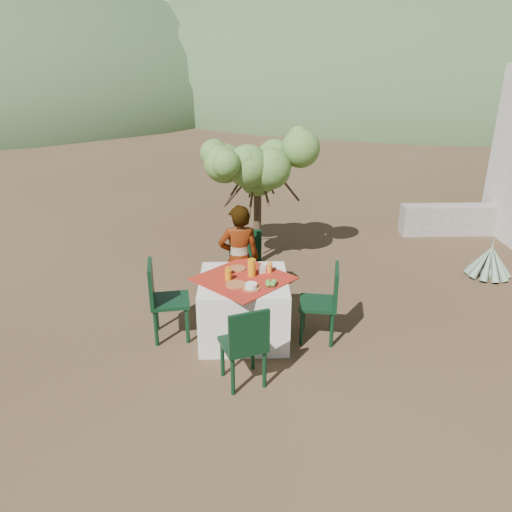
% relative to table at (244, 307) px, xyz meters
% --- Properties ---
extents(ground, '(160.00, 160.00, 0.00)m').
position_rel_table_xyz_m(ground, '(0.66, 0.13, -0.38)').
color(ground, '#3B281B').
rests_on(ground, ground).
extents(table, '(1.30, 1.30, 0.76)m').
position_rel_table_xyz_m(table, '(0.00, 0.00, 0.00)').
color(table, white).
rests_on(table, ground).
extents(chair_far, '(0.51, 0.51, 0.96)m').
position_rel_table_xyz_m(chair_far, '(0.01, 1.01, 0.16)').
color(chair_far, black).
rests_on(chair_far, ground).
extents(chair_near, '(0.53, 0.53, 0.91)m').
position_rel_table_xyz_m(chair_near, '(0.01, -0.98, 0.12)').
color(chair_near, black).
rests_on(chair_near, ground).
extents(chair_left, '(0.50, 0.50, 0.96)m').
position_rel_table_xyz_m(chair_left, '(-0.95, -0.01, 0.16)').
color(chair_left, black).
rests_on(chair_left, ground).
extents(chair_right, '(0.50, 0.50, 0.93)m').
position_rel_table_xyz_m(chair_right, '(0.95, -0.09, 0.14)').
color(chair_right, black).
rests_on(chair_right, ground).
extents(person, '(0.56, 0.40, 1.45)m').
position_rel_table_xyz_m(person, '(-0.05, 0.65, 0.34)').
color(person, '#8C6651').
rests_on(person, ground).
extents(shrub_tree, '(1.60, 1.57, 1.88)m').
position_rel_table_xyz_m(shrub_tree, '(0.29, 2.29, 1.11)').
color(shrub_tree, '#423221').
rests_on(shrub_tree, ground).
extents(agave, '(0.65, 0.67, 0.70)m').
position_rel_table_xyz_m(agave, '(3.72, 1.61, -0.14)').
color(agave, gray).
rests_on(agave, ground).
extents(stone_wall, '(2.60, 0.35, 0.55)m').
position_rel_table_xyz_m(stone_wall, '(4.26, 3.53, -0.10)').
color(stone_wall, gray).
rests_on(stone_wall, ground).
extents(hill_near_right, '(48.00, 48.00, 20.00)m').
position_rel_table_xyz_m(hill_near_right, '(12.66, 36.13, -0.38)').
color(hill_near_right, '#324829').
rests_on(hill_near_right, ground).
extents(hill_far_center, '(60.00, 60.00, 24.00)m').
position_rel_table_xyz_m(hill_far_center, '(-3.34, 52.13, -0.38)').
color(hill_far_center, slate).
rests_on(hill_far_center, ground).
extents(plate_far, '(0.21, 0.21, 0.01)m').
position_rel_table_xyz_m(plate_far, '(-0.08, 0.26, 0.39)').
color(plate_far, brown).
rests_on(plate_far, table).
extents(plate_near, '(0.24, 0.24, 0.01)m').
position_rel_table_xyz_m(plate_near, '(-0.09, -0.18, 0.39)').
color(plate_near, brown).
rests_on(plate_near, table).
extents(glass_far, '(0.06, 0.06, 0.10)m').
position_rel_table_xyz_m(glass_far, '(-0.18, 0.10, 0.43)').
color(glass_far, orange).
rests_on(glass_far, table).
extents(glass_near, '(0.07, 0.07, 0.12)m').
position_rel_table_xyz_m(glass_near, '(-0.17, -0.05, 0.44)').
color(glass_near, orange).
rests_on(glass_near, table).
extents(juice_pitcher, '(0.09, 0.09, 0.21)m').
position_rel_table_xyz_m(juice_pitcher, '(0.10, 0.06, 0.49)').
color(juice_pitcher, orange).
rests_on(juice_pitcher, table).
extents(bowl_plate, '(0.21, 0.21, 0.01)m').
position_rel_table_xyz_m(bowl_plate, '(0.08, -0.28, 0.39)').
color(bowl_plate, brown).
rests_on(bowl_plate, table).
extents(white_bowl, '(0.14, 0.14, 0.05)m').
position_rel_table_xyz_m(white_bowl, '(0.08, -0.28, 0.42)').
color(white_bowl, silver).
rests_on(white_bowl, bowl_plate).
extents(jar_left, '(0.06, 0.06, 0.10)m').
position_rel_table_xyz_m(jar_left, '(0.31, 0.15, 0.43)').
color(jar_left, orange).
rests_on(jar_left, table).
extents(jar_right, '(0.06, 0.06, 0.10)m').
position_rel_table_xyz_m(jar_right, '(0.32, 0.22, 0.43)').
color(jar_right, orange).
rests_on(jar_right, table).
extents(napkin_holder, '(0.09, 0.07, 0.10)m').
position_rel_table_xyz_m(napkin_holder, '(0.22, 0.14, 0.43)').
color(napkin_holder, silver).
rests_on(napkin_holder, table).
extents(fruit_cluster, '(0.13, 0.12, 0.07)m').
position_rel_table_xyz_m(fruit_cluster, '(0.31, -0.21, 0.42)').
color(fruit_cluster, '#488430').
rests_on(fruit_cluster, table).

